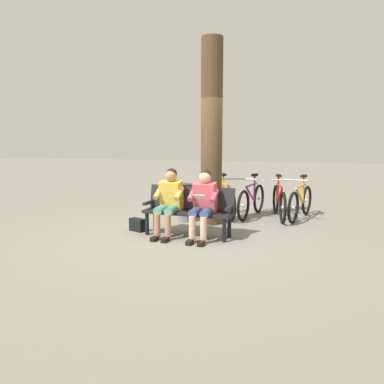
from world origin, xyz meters
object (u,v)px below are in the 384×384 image
(tree_trunk, at_px, (212,133))
(bicycle_blue, at_px, (252,201))
(bench, at_px, (189,207))
(bicycle_purple, at_px, (225,200))
(bicycle_black, at_px, (279,202))
(person_companion, at_px, (169,199))
(handbag, at_px, (137,225))
(person_reading, at_px, (203,201))
(bicycle_silver, at_px, (300,202))
(litter_bin, at_px, (185,203))

(tree_trunk, bearing_deg, bicycle_blue, -130.33)
(bench, distance_m, bicycle_purple, 1.80)
(bicycle_black, bearing_deg, bicycle_blue, -100.46)
(person_companion, xyz_separation_m, handbag, (0.68, -0.14, -0.54))
(person_reading, distance_m, person_companion, 0.64)
(person_reading, relative_size, bicycle_purple, 0.77)
(bicycle_blue, bearing_deg, bench, -13.42)
(bicycle_silver, xyz_separation_m, bicycle_black, (0.45, 0.05, 0.00))
(bench, bearing_deg, bicycle_purple, -96.07)
(bench, relative_size, bicycle_purple, 1.05)
(person_reading, relative_size, handbag, 4.00)
(bicycle_black, height_order, bicycle_purple, same)
(bicycle_black, bearing_deg, person_companion, -53.37)
(bicycle_blue, xyz_separation_m, bicycle_purple, (0.58, 0.08, 0.00))
(person_reading, distance_m, handbag, 1.44)
(bicycle_purple, bearing_deg, bicycle_blue, 73.86)
(bench, bearing_deg, bicycle_silver, -131.03)
(person_companion, bearing_deg, bicycle_silver, -133.52)
(bicycle_silver, distance_m, bicycle_purple, 1.62)
(handbag, bearing_deg, person_companion, 168.37)
(litter_bin, relative_size, bicycle_silver, 0.48)
(handbag, xyz_separation_m, bicycle_silver, (-2.97, -1.89, 0.24))
(tree_trunk, distance_m, litter_bin, 1.54)
(handbag, xyz_separation_m, bicycle_black, (-2.52, -1.84, 0.24))
(bicycle_black, distance_m, bicycle_blue, 0.59)
(handbag, distance_m, bicycle_silver, 3.53)
(bench, distance_m, person_reading, 0.39)
(tree_trunk, bearing_deg, bicycle_purple, -100.95)
(tree_trunk, relative_size, bicycle_blue, 2.21)
(person_reading, height_order, handbag, person_reading)
(litter_bin, distance_m, bicycle_blue, 1.52)
(bench, height_order, person_reading, person_reading)
(handbag, bearing_deg, bench, 179.78)
(bench, xyz_separation_m, handbag, (1.01, -0.00, -0.39))
(bench, bearing_deg, person_companion, 27.25)
(bicycle_black, bearing_deg, bicycle_purple, -96.50)
(handbag, height_order, litter_bin, litter_bin)
(tree_trunk, height_order, litter_bin, tree_trunk)
(tree_trunk, xyz_separation_m, bicycle_purple, (-0.15, -0.77, -1.46))
(bicycle_silver, bearing_deg, litter_bin, -53.41)
(tree_trunk, bearing_deg, bicycle_black, -147.03)
(tree_trunk, bearing_deg, bicycle_silver, -152.76)
(bicycle_black, xyz_separation_m, bicycle_blue, (0.59, 0.00, 0.00))
(tree_trunk, height_order, bicycle_blue, tree_trunk)
(bicycle_black, bearing_deg, person_reading, -41.04)
(bench, height_order, handbag, bench)
(bench, relative_size, person_reading, 1.36)
(handbag, bearing_deg, tree_trunk, -140.69)
(bench, bearing_deg, person_reading, 152.92)
(tree_trunk, relative_size, bicycle_purple, 2.34)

